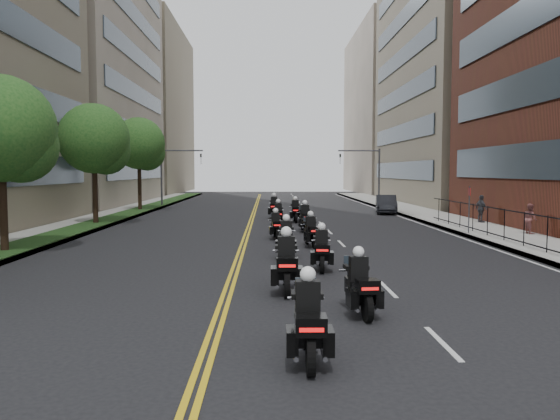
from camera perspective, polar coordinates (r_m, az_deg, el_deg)
The scene contains 26 objects.
ground at distance 11.20m, azimuth 0.34°, elevation -13.86°, with size 160.00×160.00×0.00m, color black.
sidewalk_right at distance 37.86m, azimuth 17.67°, elevation -1.20°, with size 4.00×90.00×0.15m, color gray.
sidewalk_left at distance 37.67m, azimuth -19.39°, elevation -1.27°, with size 4.00×90.00×0.15m, color gray.
grass_strip at distance 37.42m, azimuth -18.23°, elevation -1.13°, with size 2.00×90.00×0.04m, color #183A15.
building_right_tan at distance 63.62m, azimuth 19.37°, elevation 14.34°, with size 15.11×28.00×30.00m.
building_right_far at distance 91.79m, azimuth 12.64°, elevation 9.98°, with size 15.00×28.00×26.00m, color gray.
building_left_mid at distance 63.97m, azimuth -21.97°, elevation 16.04°, with size 16.11×28.00×34.00m.
building_left_far at distance 91.76m, azimuth -15.20°, elevation 9.94°, with size 16.00×28.00×26.00m, color gray.
iron_fence at distance 25.44m, azimuth 25.11°, elevation -2.03°, with size 0.05×28.00×1.50m.
street_trees at distance 31.21m, azimuth -21.60°, elevation 6.91°, with size 4.40×38.40×7.98m.
traffic_signal_right at distance 53.56m, azimuth 9.32°, elevation 4.32°, with size 4.09×0.20×5.60m.
traffic_signal_left at distance 53.45m, azimuth -11.28°, elevation 4.29°, with size 4.09×0.20×5.60m.
motorcycle_0 at distance 10.10m, azimuth 2.96°, elevation -11.85°, with size 0.54×2.33×1.72m.
motorcycle_1 at distance 13.38m, azimuth 8.32°, elevation -8.04°, with size 0.60×2.23×1.64m.
motorcycle_2 at distance 15.62m, azimuth 0.67°, elevation -5.91°, with size 0.58×2.53×1.87m.
motorcycle_3 at distance 19.10m, azimuth 4.37°, elevation -4.34°, with size 0.58×2.24×1.65m.
motorcycle_4 at distance 21.73m, azimuth 0.65°, elevation -3.22°, with size 0.58×2.34×1.73m.
motorcycle_5 at distance 24.93m, azimuth 3.28°, elevation -2.37°, with size 0.67×2.20×1.63m.
motorcycle_6 at distance 27.73m, azimuth -0.43°, elevation -1.76°, with size 0.57×2.12×1.57m.
motorcycle_7 at distance 31.09m, azimuth 2.65°, elevation -0.96°, with size 0.66×2.43×1.79m.
motorcycle_8 at distance 33.77m, azimuth -0.19°, elevation -0.61°, with size 0.53×2.32×1.71m.
motorcycle_9 at distance 36.68m, azimuth 1.62°, elevation -0.21°, with size 0.55×2.37×1.75m.
motorcycle_10 at distance 39.78m, azimuth -0.63°, elevation 0.18°, with size 0.58×2.50×1.85m.
parked_sedan at distance 45.11m, azimuth 11.03°, elevation 0.60°, with size 1.58×4.53×1.49m, color black.
pedestrian_b at distance 31.53m, azimuth 24.67°, elevation -0.83°, with size 0.77×0.60×1.59m, color brown.
pedestrian_c at distance 37.25m, azimuth 20.28°, elevation 0.13°, with size 1.03×0.43×1.77m, color #3B3C43.
Camera 1 is at (-0.31, -10.65, 3.46)m, focal length 35.00 mm.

